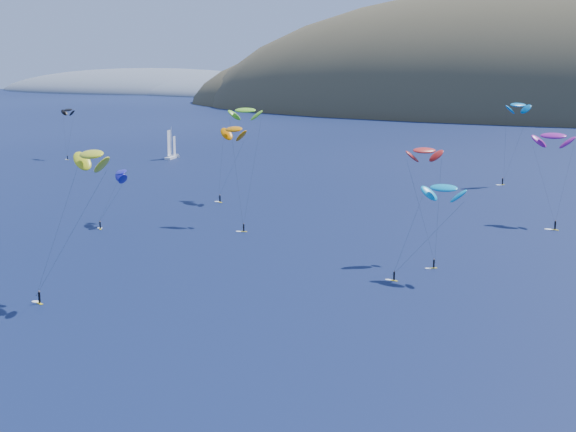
{
  "coord_description": "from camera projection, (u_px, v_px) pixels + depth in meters",
  "views": [
    {
      "loc": [
        62.16,
        -48.93,
        36.74
      ],
      "look_at": [
        4.26,
        80.0,
        9.0
      ],
      "focal_mm": 50.0,
      "sensor_mm": 36.0,
      "label": 1
    }
  ],
  "objects": [
    {
      "name": "headland",
      "position": [
        171.0,
        94.0,
        926.95
      ],
      "size": [
        460.0,
        250.0,
        60.0
      ],
      "color": "slate",
      "rests_on": "ground"
    },
    {
      "name": "sailboat",
      "position": [
        171.0,
        156.0,
        300.12
      ],
      "size": [
        10.15,
        8.76,
        12.23
      ],
      "rotation": [
        0.0,
        0.0,
        0.22
      ],
      "color": "white",
      "rests_on": "ground"
    },
    {
      "name": "kitesurfer_1",
      "position": [
        234.0,
        129.0,
        209.6
      ],
      "size": [
        10.86,
        10.48,
        21.44
      ],
      "rotation": [
        0.0,
        0.0,
        -0.48
      ],
      "color": "yellow",
      "rests_on": "ground"
    },
    {
      "name": "kitesurfer_2",
      "position": [
        91.0,
        155.0,
        122.15
      ],
      "size": [
        11.13,
        11.16,
        24.89
      ],
      "rotation": [
        0.0,
        0.0,
        -0.41
      ],
      "color": "yellow",
      "rests_on": "ground"
    },
    {
      "name": "kitesurfer_3",
      "position": [
        245.0,
        111.0,
        180.8
      ],
      "size": [
        9.99,
        14.51,
        27.43
      ],
      "rotation": [
        0.0,
        0.0,
        0.26
      ],
      "color": "yellow",
      "rests_on": "ground"
    },
    {
      "name": "kitesurfer_4",
      "position": [
        518.0,
        105.0,
        235.07
      ],
      "size": [
        8.55,
        8.92,
        25.85
      ],
      "rotation": [
        0.0,
        0.0,
        0.84
      ],
      "color": "yellow",
      "rests_on": "ground"
    },
    {
      "name": "kitesurfer_5",
      "position": [
        444.0,
        188.0,
        134.91
      ],
      "size": [
        11.13,
        8.69,
        17.51
      ],
      "rotation": [
        0.0,
        0.0,
        -0.15
      ],
      "color": "yellow",
      "rests_on": "ground"
    },
    {
      "name": "kitesurfer_6",
      "position": [
        553.0,
        136.0,
        180.76
      ],
      "size": [
        9.15,
        12.08,
        22.21
      ],
      "rotation": [
        0.0,
        0.0,
        -0.05
      ],
      "color": "yellow",
      "rests_on": "ground"
    },
    {
      "name": "kitesurfer_9",
      "position": [
        424.0,
        151.0,
        146.7
      ],
      "size": [
        8.41,
        10.54,
        22.2
      ],
      "rotation": [
        0.0,
        0.0,
        0.67
      ],
      "color": "yellow",
      "rests_on": "ground"
    },
    {
      "name": "kitesurfer_10",
      "position": [
        121.0,
        172.0,
        180.77
      ],
      "size": [
        7.98,
        12.84,
        13.81
      ],
      "rotation": [
        0.0,
        0.0,
        -0.83
      ],
      "color": "yellow",
      "rests_on": "ground"
    },
    {
      "name": "kitesurfer_12",
      "position": [
        68.0,
        110.0,
        299.29
      ],
      "size": [
        7.64,
        7.7,
        20.02
      ],
      "rotation": [
        0.0,
        0.0,
        -0.27
      ],
      "color": "yellow",
      "rests_on": "ground"
    }
  ]
}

